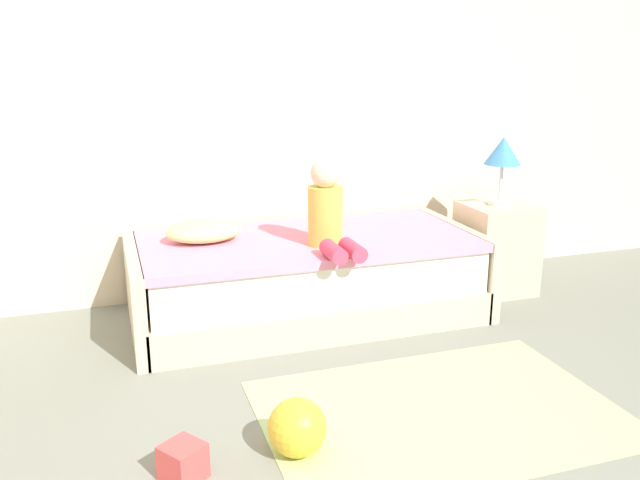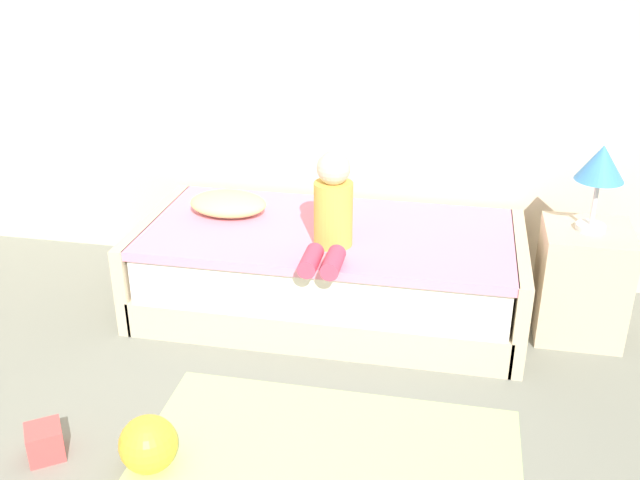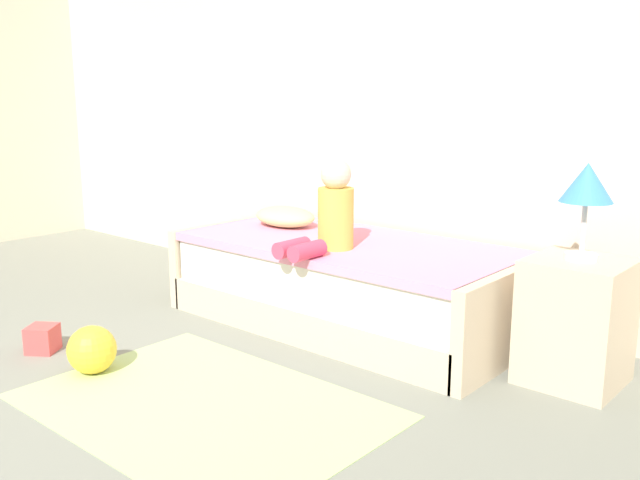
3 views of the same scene
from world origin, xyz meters
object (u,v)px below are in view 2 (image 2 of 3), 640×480
object	(u,v)px
nightstand	(581,282)
child_figure	(332,211)
table_lamp	(601,167)
toy_block	(45,442)
bed	(329,271)
pillow	(228,204)
toy_ball	(148,444)

from	to	relation	value
nightstand	child_figure	world-z (taller)	child_figure
nightstand	child_figure	size ratio (longest dim) A/B	1.18
table_lamp	toy_block	size ratio (longest dim) A/B	3.14
table_lamp	bed	bearing A→B (deg)	-178.56
bed	table_lamp	bearing A→B (deg)	1.44
table_lamp	pillow	world-z (taller)	table_lamp
nightstand	table_lamp	xyz separation A→B (m)	(0.00, 0.00, 0.64)
nightstand	table_lamp	world-z (taller)	table_lamp
nightstand	pillow	xyz separation A→B (m)	(-1.95, 0.07, 0.26)
table_lamp	toy_block	world-z (taller)	table_lamp
child_figure	toy_block	world-z (taller)	child_figure
bed	table_lamp	world-z (taller)	table_lamp
nightstand	toy_block	world-z (taller)	nightstand
child_figure	toy_ball	distance (m)	1.42
toy_ball	child_figure	bearing A→B (deg)	65.64
table_lamp	pillow	distance (m)	1.99
table_lamp	pillow	size ratio (longest dim) A/B	1.02
nightstand	toy_ball	size ratio (longest dim) A/B	2.50
toy_ball	nightstand	bearing A→B (deg)	38.29
pillow	toy_ball	xyz separation A→B (m)	(0.12, -1.51, -0.45)
child_figure	table_lamp	bearing A→B (deg)	11.45
nightstand	toy_block	size ratio (longest dim) A/B	4.19
bed	child_figure	bearing A→B (deg)	-76.39
toy_ball	table_lamp	bearing A→B (deg)	38.29
pillow	nightstand	bearing A→B (deg)	-1.94
child_figure	pillow	world-z (taller)	child_figure
child_figure	pillow	xyz separation A→B (m)	(-0.66, 0.33, -0.14)
bed	toy_ball	world-z (taller)	bed
child_figure	toy_block	size ratio (longest dim) A/B	3.56
child_figure	toy_ball	xyz separation A→B (m)	(-0.54, -1.18, -0.58)
table_lamp	toy_block	distance (m)	2.85
table_lamp	toy_ball	size ratio (longest dim) A/B	1.88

